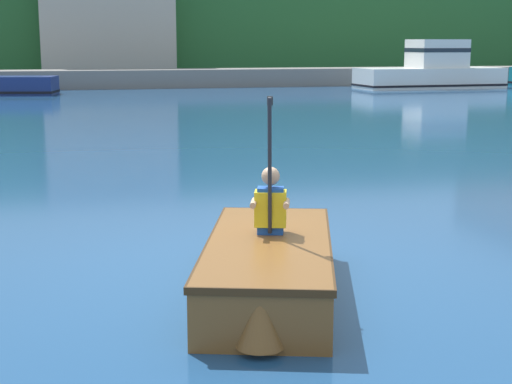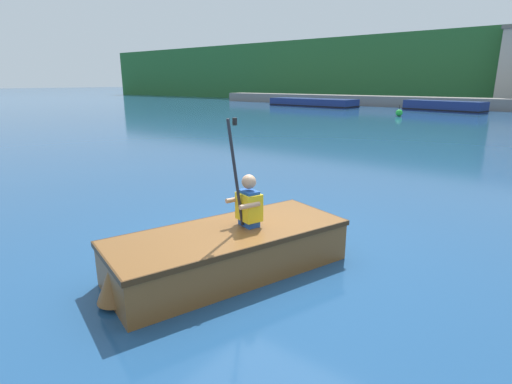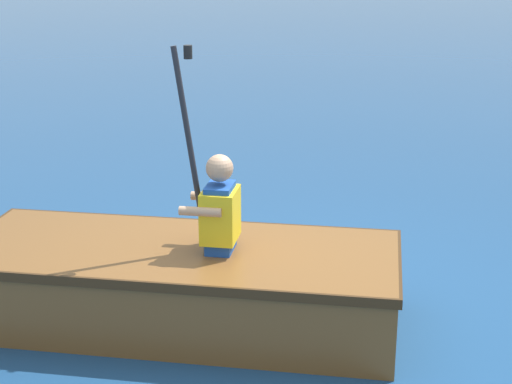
% 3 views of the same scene
% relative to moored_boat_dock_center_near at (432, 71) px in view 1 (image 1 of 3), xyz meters
% --- Properties ---
extents(ground_plane, '(300.00, 300.00, 0.00)m').
position_rel_moored_boat_dock_center_near_xyz_m(ground_plane, '(-16.05, -28.97, -0.83)').
color(ground_plane, navy).
extents(shoreline_ridge, '(120.00, 20.00, 6.89)m').
position_rel_moored_boat_dock_center_near_xyz_m(shoreline_ridge, '(-16.05, 18.96, 2.62)').
color(shoreline_ridge, '#28602D').
rests_on(shoreline_ridge, ground).
extents(waterfront_warehouse_left, '(7.54, 11.15, 6.67)m').
position_rel_moored_boat_dock_center_near_xyz_m(waterfront_warehouse_left, '(-15.35, 12.77, 2.52)').
color(waterfront_warehouse_left, '#B2A899').
rests_on(waterfront_warehouse_left, ground).
extents(marina_dock, '(58.41, 2.40, 0.90)m').
position_rel_moored_boat_dock_center_near_xyz_m(marina_dock, '(-16.05, 3.85, -0.38)').
color(marina_dock, slate).
rests_on(marina_dock, ground).
extents(moored_boat_dock_center_near, '(7.43, 2.99, 2.39)m').
position_rel_moored_boat_dock_center_near_xyz_m(moored_boat_dock_center_near, '(0.00, 0.00, 0.00)').
color(moored_boat_dock_center_near, white).
rests_on(moored_boat_dock_center_near, ground).
extents(rowboat_foreground, '(1.88, 3.01, 0.52)m').
position_rel_moored_boat_dock_center_near_xyz_m(rowboat_foreground, '(-15.99, -29.72, -0.54)').
color(rowboat_foreground, brown).
rests_on(rowboat_foreground, ground).
extents(person_paddler, '(0.42, 0.42, 1.28)m').
position_rel_moored_boat_dock_center_near_xyz_m(person_paddler, '(-15.90, -29.43, -0.03)').
color(person_paddler, '#1E4CA5').
rests_on(person_paddler, rowboat_foreground).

